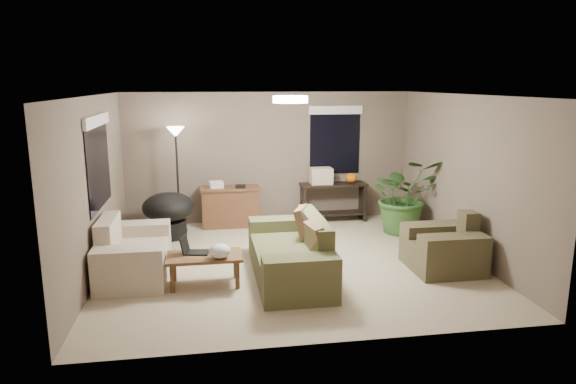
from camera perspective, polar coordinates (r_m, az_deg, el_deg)
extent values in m
plane|color=tan|center=(7.87, 0.23, -7.80)|extent=(5.50, 5.50, 0.00)
plane|color=white|center=(7.40, 0.25, 10.72)|extent=(5.50, 5.50, 0.00)
plane|color=#68574C|center=(9.98, -2.09, 3.87)|extent=(5.50, 0.00, 5.50)
plane|color=#68574C|center=(5.15, 4.76, -4.06)|extent=(5.50, 0.00, 5.50)
plane|color=#68574C|center=(7.60, -20.68, 0.47)|extent=(0.00, 5.00, 5.00)
plane|color=#68574C|center=(8.42, 19.04, 1.67)|extent=(0.00, 5.00, 5.00)
cube|color=#4B4C2E|center=(7.27, 0.10, -7.75)|extent=(0.95, 1.48, 0.42)
cube|color=#4C4D2E|center=(7.20, 2.98, -4.40)|extent=(0.22, 1.48, 0.43)
cube|color=brown|center=(6.39, 1.43, -9.76)|extent=(0.95, 0.36, 0.60)
cube|color=#4F5030|center=(8.11, -0.94, -4.96)|extent=(0.95, 0.36, 0.60)
cube|color=#8C7251|center=(6.77, 3.23, -5.37)|extent=(0.30, 0.48, 0.47)
cube|color=#8C7251|center=(7.61, 1.79, -3.37)|extent=(0.39, 0.50, 0.47)
cube|color=beige|center=(7.61, -16.61, -7.35)|extent=(0.90, 0.88, 0.42)
cube|color=beige|center=(7.54, -19.37, -4.33)|extent=(0.22, 0.88, 0.43)
cube|color=beige|center=(7.00, -17.29, -8.33)|extent=(0.90, 0.36, 0.60)
cube|color=beige|center=(8.17, -16.10, -5.32)|extent=(0.90, 0.36, 0.60)
cube|color=brown|center=(7.86, 16.79, -6.74)|extent=(0.95, 0.28, 0.42)
cube|color=#4E472E|center=(7.90, 19.37, -3.59)|extent=(0.22, 0.28, 0.43)
cube|color=#4A432C|center=(7.56, 17.89, -6.84)|extent=(0.95, 0.36, 0.60)
cube|color=brown|center=(8.11, 15.86, -5.44)|extent=(0.95, 0.36, 0.60)
cube|color=brown|center=(6.99, -9.25, -7.09)|extent=(1.00, 0.55, 0.04)
cylinder|color=brown|center=(6.89, -12.73, -9.38)|extent=(0.06, 0.06, 0.38)
cylinder|color=brown|center=(6.89, -5.65, -9.16)|extent=(0.06, 0.06, 0.38)
cylinder|color=brown|center=(7.27, -12.54, -8.23)|extent=(0.06, 0.06, 0.38)
cylinder|color=brown|center=(7.26, -5.85, -8.02)|extent=(0.06, 0.06, 0.38)
cube|color=black|center=(7.08, -10.08, -6.63)|extent=(0.37, 0.30, 0.02)
cube|color=black|center=(7.05, -11.42, -5.75)|extent=(0.13, 0.24, 0.22)
ellipsoid|color=white|center=(6.81, -7.59, -6.51)|extent=(0.35, 0.34, 0.20)
cube|color=brown|center=(9.76, -6.43, -1.75)|extent=(1.05, 0.45, 0.71)
cube|color=brown|center=(9.67, -6.49, 0.41)|extent=(1.10, 0.50, 0.04)
cube|color=silver|center=(9.65, -7.98, 0.83)|extent=(0.28, 0.24, 0.12)
cube|color=black|center=(9.63, -5.29, 0.62)|extent=(0.20, 0.24, 0.04)
cube|color=black|center=(10.02, 5.07, 0.85)|extent=(1.30, 0.40, 0.04)
cube|color=black|center=(9.98, 1.69, -1.36)|extent=(0.05, 0.38, 0.71)
cube|color=black|center=(10.27, 8.28, -1.10)|extent=(0.05, 0.38, 0.71)
cube|color=black|center=(10.15, 5.01, -2.36)|extent=(1.25, 0.36, 0.03)
ellipsoid|color=orange|center=(10.09, 7.01, 1.56)|extent=(0.31, 0.31, 0.19)
cube|color=beige|center=(9.93, 3.69, 1.80)|extent=(0.42, 0.32, 0.31)
cylinder|color=black|center=(9.29, -13.03, -4.02)|extent=(0.60, 0.60, 0.30)
ellipsoid|color=black|center=(9.18, -13.15, -1.62)|extent=(0.92, 0.92, 0.50)
cylinder|color=black|center=(9.66, -11.90, -4.20)|extent=(0.28, 0.28, 0.02)
cylinder|color=black|center=(9.45, -12.14, 0.99)|extent=(0.04, 0.04, 1.78)
cone|color=white|center=(9.32, -12.39, 6.54)|extent=(0.32, 0.32, 0.18)
cylinder|color=white|center=(7.40, 0.25, 10.25)|extent=(0.50, 0.50, 0.10)
imported|color=#2D5923|center=(9.48, 12.70, -1.27)|extent=(1.23, 1.37, 1.07)
cube|color=tan|center=(9.40, 13.12, -4.67)|extent=(0.32, 0.32, 0.03)
cylinder|color=tan|center=(9.34, 13.19, -3.29)|extent=(0.12, 0.12, 0.44)
cube|color=tan|center=(9.28, 13.26, -1.89)|extent=(0.22, 0.22, 0.03)
cube|color=black|center=(7.84, -20.31, 3.06)|extent=(0.01, 1.50, 1.30)
cube|color=white|center=(7.77, -20.49, 7.44)|extent=(0.05, 1.56, 0.16)
cube|color=black|center=(10.16, 5.23, 5.68)|extent=(1.00, 0.01, 1.30)
cube|color=white|center=(10.09, 5.33, 9.06)|extent=(1.06, 0.05, 0.16)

